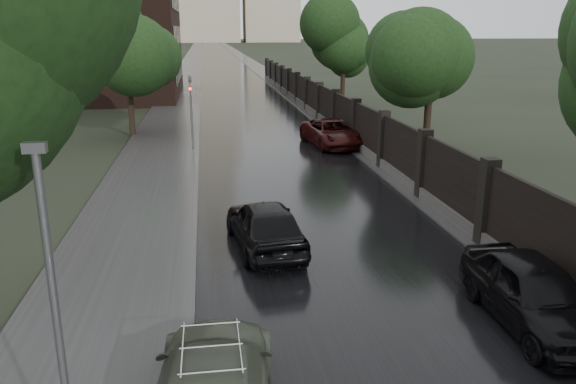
{
  "coord_description": "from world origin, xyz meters",
  "views": [
    {
      "loc": [
        -3.53,
        -4.85,
        6.29
      ],
      "look_at": [
        -1.14,
        11.49,
        1.5
      ],
      "focal_mm": 35.0,
      "sensor_mm": 36.0,
      "label": 1
    }
  ],
  "objects_px": {
    "car_right_far": "(332,133)",
    "lamp_post": "(59,341)",
    "traffic_light": "(191,107)",
    "car_right_near": "(534,293)",
    "tree_right_c": "(344,47)",
    "tree_right_b": "(432,58)",
    "hatchback_left": "(265,225)",
    "tree_left_far": "(126,48)"
  },
  "relations": [
    {
      "from": "tree_left_far",
      "to": "traffic_light",
      "type": "height_order",
      "value": "tree_left_far"
    },
    {
      "from": "tree_right_b",
      "to": "traffic_light",
      "type": "bearing_deg",
      "value": 165.76
    },
    {
      "from": "tree_left_far",
      "to": "lamp_post",
      "type": "xyz_separation_m",
      "value": [
        2.6,
        -28.5,
        -2.57
      ]
    },
    {
      "from": "tree_right_c",
      "to": "lamp_post",
      "type": "height_order",
      "value": "tree_right_c"
    },
    {
      "from": "tree_right_b",
      "to": "traffic_light",
      "type": "xyz_separation_m",
      "value": [
        -11.8,
        2.99,
        -2.55
      ]
    },
    {
      "from": "traffic_light",
      "to": "tree_right_b",
      "type": "bearing_deg",
      "value": -14.24
    },
    {
      "from": "car_right_near",
      "to": "car_right_far",
      "type": "height_order",
      "value": "car_right_near"
    },
    {
      "from": "tree_right_b",
      "to": "car_right_near",
      "type": "relative_size",
      "value": 1.57
    },
    {
      "from": "tree_right_b",
      "to": "car_right_far",
      "type": "height_order",
      "value": "tree_right_b"
    },
    {
      "from": "car_right_far",
      "to": "tree_right_c",
      "type": "bearing_deg",
      "value": 66.63
    },
    {
      "from": "hatchback_left",
      "to": "lamp_post",
      "type": "bearing_deg",
      "value": 62.72
    },
    {
      "from": "tree_right_b",
      "to": "traffic_light",
      "type": "height_order",
      "value": "tree_right_b"
    },
    {
      "from": "tree_right_b",
      "to": "car_right_near",
      "type": "xyz_separation_m",
      "value": [
        -4.1,
        -16.61,
        -4.19
      ]
    },
    {
      "from": "car_right_near",
      "to": "car_right_far",
      "type": "bearing_deg",
      "value": 90.9
    },
    {
      "from": "hatchback_left",
      "to": "car_right_far",
      "type": "xyz_separation_m",
      "value": [
        5.35,
        14.77,
        -0.02
      ]
    },
    {
      "from": "tree_left_far",
      "to": "car_right_far",
      "type": "bearing_deg",
      "value": -21.69
    },
    {
      "from": "tree_left_far",
      "to": "hatchback_left",
      "type": "height_order",
      "value": "tree_left_far"
    },
    {
      "from": "tree_right_c",
      "to": "car_right_near",
      "type": "height_order",
      "value": "tree_right_c"
    },
    {
      "from": "tree_right_b",
      "to": "car_right_far",
      "type": "xyz_separation_m",
      "value": [
        -4.1,
        3.47,
        -4.21
      ]
    },
    {
      "from": "lamp_post",
      "to": "tree_right_c",
      "type": "bearing_deg",
      "value": 71.48
    },
    {
      "from": "traffic_light",
      "to": "car_right_near",
      "type": "height_order",
      "value": "traffic_light"
    },
    {
      "from": "tree_right_b",
      "to": "traffic_light",
      "type": "relative_size",
      "value": 1.75
    },
    {
      "from": "lamp_post",
      "to": "hatchback_left",
      "type": "relative_size",
      "value": 1.15
    },
    {
      "from": "hatchback_left",
      "to": "car_right_far",
      "type": "height_order",
      "value": "hatchback_left"
    },
    {
      "from": "tree_left_far",
      "to": "hatchback_left",
      "type": "relative_size",
      "value": 1.66
    },
    {
      "from": "tree_left_far",
      "to": "car_right_near",
      "type": "height_order",
      "value": "tree_left_far"
    },
    {
      "from": "car_right_far",
      "to": "traffic_light",
      "type": "bearing_deg",
      "value": 175.88
    },
    {
      "from": "hatchback_left",
      "to": "car_right_near",
      "type": "xyz_separation_m",
      "value": [
        5.35,
        -5.31,
        0.0
      ]
    },
    {
      "from": "car_right_far",
      "to": "lamp_post",
      "type": "bearing_deg",
      "value": -117.78
    },
    {
      "from": "tree_right_c",
      "to": "car_right_far",
      "type": "relative_size",
      "value": 1.32
    },
    {
      "from": "traffic_light",
      "to": "car_right_far",
      "type": "bearing_deg",
      "value": 3.5
    },
    {
      "from": "hatchback_left",
      "to": "car_right_near",
      "type": "height_order",
      "value": "car_right_near"
    },
    {
      "from": "lamp_post",
      "to": "hatchback_left",
      "type": "bearing_deg",
      "value": 69.42
    },
    {
      "from": "hatchback_left",
      "to": "car_right_near",
      "type": "bearing_deg",
      "value": 128.5
    },
    {
      "from": "tree_left_far",
      "to": "car_right_far",
      "type": "height_order",
      "value": "tree_left_far"
    },
    {
      "from": "traffic_light",
      "to": "hatchback_left",
      "type": "relative_size",
      "value": 0.9
    },
    {
      "from": "tree_right_b",
      "to": "tree_right_c",
      "type": "xyz_separation_m",
      "value": [
        0.0,
        18.0,
        0.0
      ]
    },
    {
      "from": "tree_left_far",
      "to": "traffic_light",
      "type": "bearing_deg",
      "value": -53.53
    },
    {
      "from": "tree_right_b",
      "to": "lamp_post",
      "type": "relative_size",
      "value": 1.37
    },
    {
      "from": "tree_right_b",
      "to": "lamp_post",
      "type": "bearing_deg",
      "value": -122.18
    },
    {
      "from": "tree_left_far",
      "to": "traffic_light",
      "type": "relative_size",
      "value": 1.85
    },
    {
      "from": "traffic_light",
      "to": "tree_right_c",
      "type": "bearing_deg",
      "value": 51.82
    }
  ]
}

